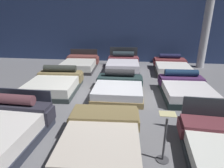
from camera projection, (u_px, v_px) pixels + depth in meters
The scene contains 12 objects.
ground_plane at pixel (117, 99), 6.17m from camera, with size 18.00×18.00×0.02m, color slate.
showroom_back_wall at pixel (127, 30), 10.50m from camera, with size 18.00×0.06×3.50m, color navy.
bed_0 at pixel (1, 131), 3.96m from camera, with size 1.65×2.02×0.87m.
bed_1 at pixel (102, 141), 3.66m from camera, with size 1.58×2.05×0.60m.
bed_3 at pixel (55, 84), 6.75m from camera, with size 1.75×2.11×0.77m.
bed_4 at pixel (119, 88), 6.43m from camera, with size 1.66×2.01×0.72m.
bed_5 at pixel (185, 89), 6.27m from camera, with size 1.62×2.06×0.73m.
bed_6 at pixel (80, 64), 9.50m from camera, with size 1.72×2.25×0.82m.
bed_7 at pixel (123, 65), 9.26m from camera, with size 1.64×2.09×0.97m.
bed_8 at pixel (171, 67), 8.98m from camera, with size 1.60×2.14×0.72m.
price_sign at pixel (164, 143), 3.43m from camera, with size 0.28×0.24×0.99m.
support_pillar at pixel (205, 32), 9.25m from camera, with size 0.38×0.38×3.50m, color silver.
Camera 1 is at (0.52, -5.60, 2.58)m, focal length 30.40 mm.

